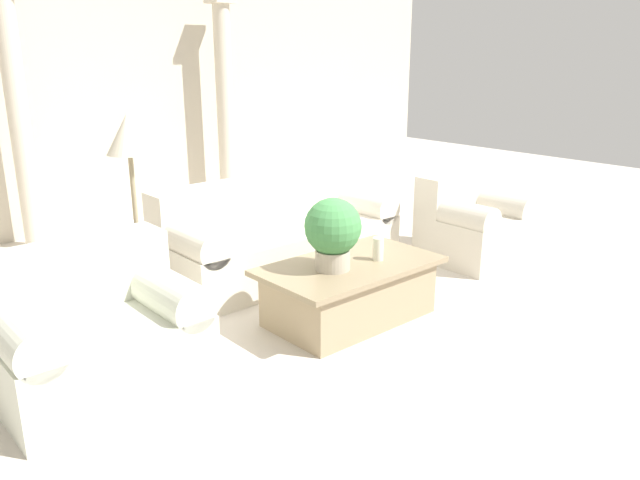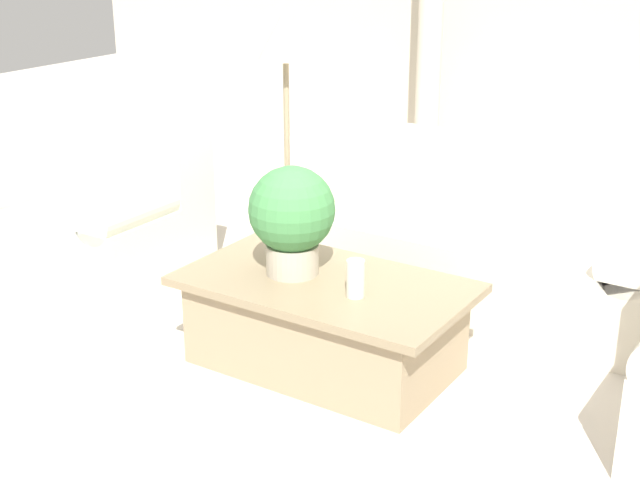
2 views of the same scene
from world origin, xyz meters
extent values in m
plane|color=beige|center=(0.00, 0.00, 0.00)|extent=(16.00, 16.00, 0.00)
cube|color=beige|center=(0.00, 3.37, 1.60)|extent=(10.00, 0.06, 3.20)
cube|color=beige|center=(0.31, 0.71, 0.22)|extent=(2.16, 0.87, 0.44)
cube|color=beige|center=(0.31, 0.99, 0.64)|extent=(2.16, 0.31, 0.40)
cylinder|color=beige|center=(-0.63, 0.71, 0.51)|extent=(0.28, 0.87, 0.28)
cylinder|color=beige|center=(1.25, 0.71, 0.51)|extent=(0.28, 0.87, 0.28)
cube|color=beige|center=(-1.73, -0.13, 0.22)|extent=(1.14, 0.87, 0.44)
cube|color=beige|center=(-1.73, 0.15, 0.64)|extent=(1.14, 0.31, 0.40)
cylinder|color=beige|center=(-2.15, -0.13, 0.51)|extent=(0.28, 0.87, 0.28)
cylinder|color=beige|center=(-1.30, -0.13, 0.51)|extent=(0.28, 0.87, 0.28)
cube|color=#998466|center=(0.08, -0.40, 0.20)|extent=(1.17, 0.68, 0.40)
cube|color=#897759|center=(0.08, -0.40, 0.42)|extent=(1.33, 0.77, 0.04)
cylinder|color=#B2A893|center=(-0.10, -0.41, 0.51)|extent=(0.25, 0.25, 0.14)
sphere|color=#428447|center=(-0.10, -0.41, 0.76)|extent=(0.41, 0.41, 0.41)
cylinder|color=silver|center=(0.29, -0.48, 0.53)|extent=(0.08, 0.08, 0.17)
cylinder|color=gray|center=(-0.99, 0.82, 0.01)|extent=(0.24, 0.24, 0.03)
cylinder|color=gray|center=(-0.99, 0.82, 0.62)|extent=(0.04, 0.04, 1.18)
cone|color=beige|center=(-0.99, 0.82, 1.36)|extent=(0.33, 0.33, 0.29)
cylinder|color=beige|center=(-1.10, 2.99, 1.22)|extent=(0.20, 0.20, 2.44)
cylinder|color=beige|center=(1.25, 2.99, 1.22)|extent=(0.20, 0.20, 2.44)
cube|color=beige|center=(1.25, 2.99, 2.47)|extent=(0.28, 0.28, 0.06)
cube|color=beige|center=(1.94, -0.19, 0.22)|extent=(0.89, 0.78, 0.43)
cube|color=beige|center=(1.94, 0.07, 0.62)|extent=(0.89, 0.27, 0.37)
cylinder|color=beige|center=(1.63, -0.19, 0.49)|extent=(0.28, 0.78, 0.28)
cylinder|color=beige|center=(2.25, -0.19, 0.49)|extent=(0.28, 0.78, 0.28)
camera|label=1|loc=(-2.94, -3.49, 1.95)|focal=35.00mm
camera|label=2|loc=(2.13, -3.60, 2.05)|focal=50.00mm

